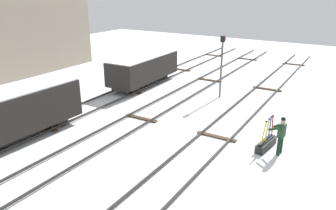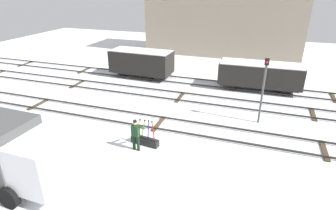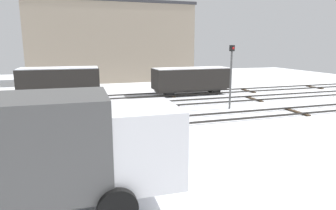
# 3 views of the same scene
# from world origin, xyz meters

# --- Properties ---
(ground_plane) EXTENTS (60.00, 60.00, 0.00)m
(ground_plane) POSITION_xyz_m (0.00, 0.00, 0.00)
(ground_plane) COLOR white
(track_main_line) EXTENTS (44.00, 1.94, 0.18)m
(track_main_line) POSITION_xyz_m (0.00, 0.00, 0.11)
(track_main_line) COLOR #2D2B28
(track_main_line) RESTS_ON ground_plane
(track_siding_near) EXTENTS (44.00, 1.94, 0.18)m
(track_siding_near) POSITION_xyz_m (0.00, 4.36, 0.11)
(track_siding_near) COLOR #2D2B28
(track_siding_near) RESTS_ON ground_plane
(track_siding_far) EXTENTS (44.00, 1.94, 0.18)m
(track_siding_far) POSITION_xyz_m (0.00, 7.89, 0.11)
(track_siding_far) COLOR #2D2B28
(track_siding_far) RESTS_ON ground_plane
(switch_lever_frame) EXTENTS (1.56, 0.57, 1.45)m
(switch_lever_frame) POSITION_xyz_m (0.11, -2.29, 0.25)
(switch_lever_frame) COLOR black
(switch_lever_frame) RESTS_ON ground_plane
(rail_worker) EXTENTS (0.59, 0.68, 1.69)m
(rail_worker) POSITION_xyz_m (-0.09, -2.88, 0.95)
(rail_worker) COLOR black
(rail_worker) RESTS_ON ground_plane
(signal_post) EXTENTS (0.24, 0.32, 3.90)m
(signal_post) POSITION_xyz_m (5.55, 2.17, 2.39)
(signal_post) COLOR #4C4C4C
(signal_post) RESTS_ON ground_plane
(freight_car_back_track) EXTENTS (5.38, 2.39, 2.38)m
(freight_car_back_track) POSITION_xyz_m (-4.57, 7.89, 1.37)
(freight_car_back_track) COLOR #2D2B28
(freight_car_back_track) RESTS_ON ground_plane
(freight_car_far_end) EXTENTS (6.13, 2.21, 2.13)m
(freight_car_far_end) POSITION_xyz_m (5.27, 7.89, 1.25)
(freight_car_far_end) COLOR #2D2B28
(freight_car_far_end) RESTS_ON ground_plane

